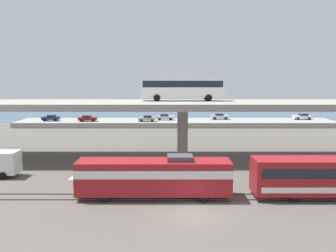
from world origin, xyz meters
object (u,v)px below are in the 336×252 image
parked_car_0 (52,118)px  parked_car_3 (303,117)px  parked_car_5 (148,118)px  train_locomotive (147,175)px  parked_car_2 (220,116)px  parked_car_1 (166,117)px  transit_bus_on_overpass (183,87)px  parked_car_4 (88,118)px

parked_car_0 → parked_car_3: 62.93m
parked_car_0 → parked_car_5: (23.64, -1.18, -0.00)m
train_locomotive → parked_car_0: 56.44m
train_locomotive → parked_car_0: size_ratio=3.82×
parked_car_2 → parked_car_1: bearing=-174.7°
transit_bus_on_overpass → parked_car_5: bearing=103.3°
parked_car_1 → parked_car_3: 34.92m
parked_car_1 → parked_car_4: 18.99m
parked_car_3 → parked_car_4: (-53.70, -3.74, -0.00)m
parked_car_0 → train_locomotive: bearing=118.1°
train_locomotive → parked_car_0: bearing=-61.9°
parked_car_5 → transit_bus_on_overpass: bearing=103.3°
parked_car_0 → parked_car_3: size_ratio=0.91×
train_locomotive → parked_car_3: 63.96m
parked_car_2 → transit_bus_on_overpass: bearing=-107.5°
parked_car_2 → parked_car_3: (20.97, -0.30, 0.00)m
train_locomotive → transit_bus_on_overpass: size_ratio=1.31×
parked_car_1 → parked_car_3: (34.90, 0.98, 0.00)m
train_locomotive → parked_car_0: train_locomotive is taller
parked_car_0 → parked_car_5: bearing=177.1°
parked_car_0 → parked_car_1: (27.96, 1.94, 0.00)m
parked_car_4 → parked_car_5: size_ratio=1.03×
parked_car_1 → parked_car_5: (-4.32, -3.12, -0.00)m
parked_car_2 → parked_car_5: (-18.25, -4.40, -0.00)m
train_locomotive → parked_car_4: train_locomotive is taller
parked_car_1 → parked_car_2: 13.99m
parked_car_0 → parked_car_1: bearing=-176.0°
transit_bus_on_overpass → parked_car_4: (-21.68, 30.92, -8.29)m
parked_car_5 → parked_car_2: bearing=-166.4°
transit_bus_on_overpass → parked_car_3: bearing=47.3°
parked_car_3 → parked_car_5: size_ratio=1.09×
parked_car_0 → parked_car_4: (9.17, -0.81, 0.00)m
parked_car_3 → train_locomotive: bearing=55.5°
train_locomotive → transit_bus_on_overpass: 20.22m
transit_bus_on_overpass → parked_car_0: 45.03m
train_locomotive → parked_car_4: size_ratio=3.67×
train_locomotive → parked_car_1: (1.36, 51.71, -0.20)m
transit_bus_on_overpass → parked_car_5: 32.47m
parked_car_5 → parked_car_0: bearing=-2.9°
parked_car_1 → train_locomotive: bearing=-91.5°
transit_bus_on_overpass → parked_car_5: size_ratio=2.89×
parked_car_1 → parked_car_3: bearing=1.6°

